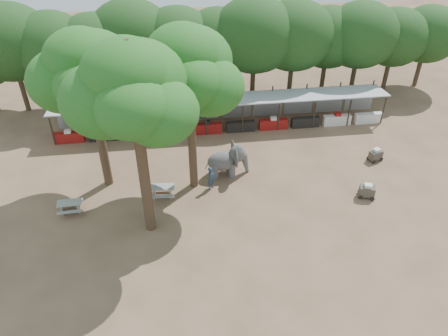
{
  "coord_description": "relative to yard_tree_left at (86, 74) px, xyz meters",
  "views": [
    {
      "loc": [
        -3.99,
        -18.43,
        19.02
      ],
      "look_at": [
        -1.0,
        5.0,
        2.0
      ],
      "focal_mm": 35.0,
      "sensor_mm": 36.0,
      "label": 1
    }
  ],
  "objects": [
    {
      "name": "cart_back",
      "position": [
        20.05,
        0.13,
        -7.69
      ],
      "size": [
        1.23,
        1.01,
        1.03
      ],
      "rotation": [
        0.0,
        0.0,
        0.35
      ],
      "color": "#372F26",
      "rests_on": "ground"
    },
    {
      "name": "handler",
      "position": [
        7.3,
        -1.73,
        -7.32
      ],
      "size": [
        0.69,
        0.76,
        1.76
      ],
      "primitive_type": "imported",
      "rotation": [
        0.0,
        0.0,
        1.04
      ],
      "color": "#26384C",
      "rests_on": "ground"
    },
    {
      "name": "picnic_table_near",
      "position": [
        -2.06,
        -2.99,
        -7.7
      ],
      "size": [
        1.61,
        1.47,
        0.77
      ],
      "rotation": [
        0.0,
        0.0,
        0.05
      ],
      "color": "gray",
      "rests_on": "ground"
    },
    {
      "name": "vendor_stalls",
      "position": [
        9.13,
        6.65,
        -7.02
      ],
      "size": [
        28.0,
        2.99,
        2.8
      ],
      "color": "#9E9FA5",
      "rests_on": "ground"
    },
    {
      "name": "ground",
      "position": [
        9.13,
        -7.19,
        -8.2
      ],
      "size": [
        100.0,
        100.0,
        0.0
      ],
      "primitive_type": "plane",
      "color": "brown",
      "rests_on": "ground"
    },
    {
      "name": "yard_tree_left",
      "position": [
        0.0,
        0.0,
        0.0
      ],
      "size": [
        7.1,
        6.9,
        11.02
      ],
      "color": "#332316",
      "rests_on": "ground"
    },
    {
      "name": "cart_front",
      "position": [
        17.67,
        -4.0,
        -7.67
      ],
      "size": [
        1.27,
        1.03,
        1.07
      ],
      "rotation": [
        0.0,
        0.0,
        -0.33
      ],
      "color": "#372F26",
      "rests_on": "ground"
    },
    {
      "name": "yard_tree_back",
      "position": [
        6.0,
        -1.0,
        0.34
      ],
      "size": [
        7.1,
        6.9,
        11.36
      ],
      "color": "#332316",
      "rests_on": "ground"
    },
    {
      "name": "yard_tree_center",
      "position": [
        3.0,
        -5.0,
        1.01
      ],
      "size": [
        7.1,
        6.9,
        12.04
      ],
      "color": "#332316",
      "rests_on": "ground"
    },
    {
      "name": "picnic_table_far",
      "position": [
        3.91,
        -2.17,
        -7.66
      ],
      "size": [
        1.76,
        1.6,
        0.83
      ],
      "rotation": [
        0.0,
        0.0,
        -0.06
      ],
      "color": "gray",
      "rests_on": "ground"
    },
    {
      "name": "backdrop_trees",
      "position": [
        9.13,
        11.81,
        -2.69
      ],
      "size": [
        46.46,
        5.95,
        8.33
      ],
      "color": "#332316",
      "rests_on": "ground"
    },
    {
      "name": "elephant",
      "position": [
        8.66,
        -0.17,
        -7.01
      ],
      "size": [
        3.12,
        2.4,
        2.39
      ],
      "rotation": [
        0.0,
        0.0,
        0.04
      ],
      "color": "#444241",
      "rests_on": "ground"
    }
  ]
}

